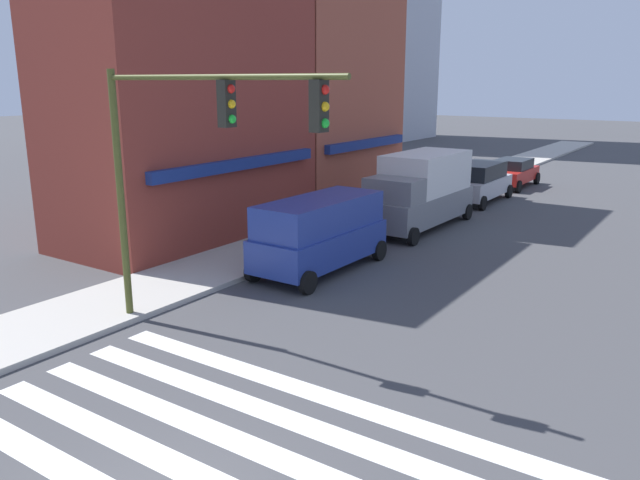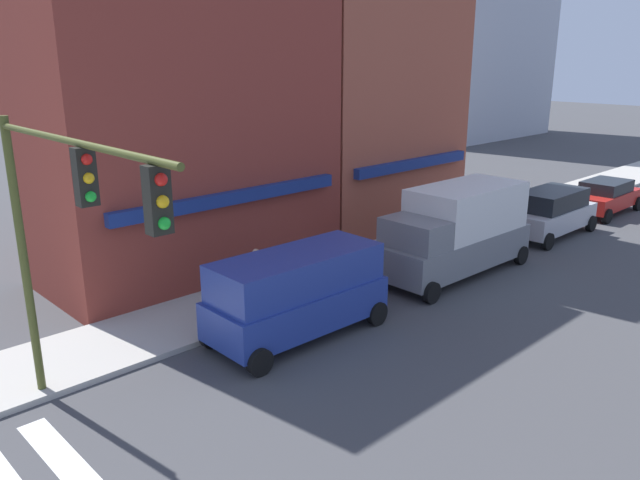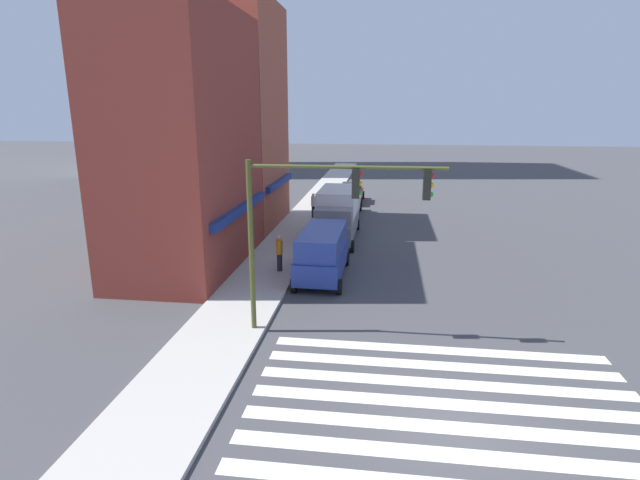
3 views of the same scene
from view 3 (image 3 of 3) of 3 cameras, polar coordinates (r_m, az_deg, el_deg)
name	(u,v)px [view 3 (image 3 of 3)]	position (r m, az deg, el deg)	size (l,w,h in m)	color
ground_plane	(452,428)	(13.87, 14.82, -20.04)	(200.00, 200.00, 0.00)	#424244
sidewalk_left	(169,403)	(14.81, -16.88, -17.40)	(120.00, 3.00, 0.15)	#B2ADA3
crosswalk_stripes	(452,428)	(13.86, 14.82, -20.03)	(8.98, 10.80, 0.01)	silver
storefront_row	(215,129)	(29.38, -11.89, 12.29)	(18.08, 5.30, 14.30)	maroon
traffic_signal	(321,209)	(16.59, 0.16, 3.51)	(0.32, 6.59, 6.17)	#474C1E
van_blue	(322,252)	(23.41, 0.27, -1.33)	(5.03, 2.22, 2.34)	navy
box_truck_grey	(337,214)	(30.36, 2.01, 3.03)	(6.23, 2.42, 3.04)	slate
suv_silver	(346,202)	(37.17, 3.03, 4.35)	(4.70, 2.12, 1.94)	#B7B7BC
sedan_red	(352,192)	(42.62, 3.62, 5.44)	(4.40, 2.02, 1.59)	#B21E19
pedestrian_orange_vest	(279,252)	(24.10, -4.66, -1.43)	(0.32, 0.32, 1.77)	#23232D
pedestrian_white_shirt	(313,205)	(35.75, -0.77, 4.01)	(0.32, 0.32, 1.77)	#23232D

